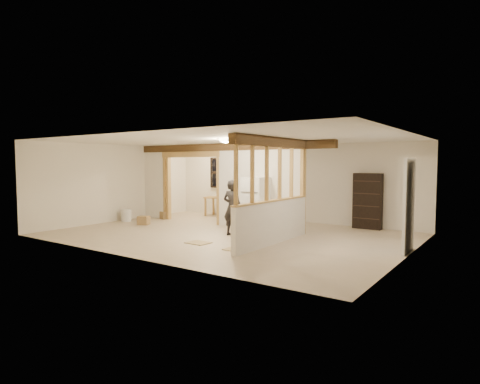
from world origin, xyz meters
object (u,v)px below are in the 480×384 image
Objects in this scene: shop_vac at (161,207)px; work_table at (220,207)px; refrigerator at (256,204)px; bookshelf at (368,201)px; woman at (232,208)px.

work_table is at bearing 32.71° from shop_vac.
refrigerator is 3.37m from work_table.
refrigerator is at bearing -9.89° from shop_vac.
bookshelf reaches higher than work_table.
refrigerator is 3.28m from bookshelf.
woman reaches higher than shop_vac.
woman is (-0.14, -0.91, -0.02)m from refrigerator.
bookshelf is at bearing -9.00° from work_table.
refrigerator is 1.03× the size of woman.
work_table is 5.18m from bookshelf.
bookshelf reaches higher than woman.
shop_vac is 7.10m from bookshelf.
work_table is at bearing 144.64° from refrigerator.
bookshelf is at bearing 42.38° from refrigerator.
bookshelf reaches higher than shop_vac.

